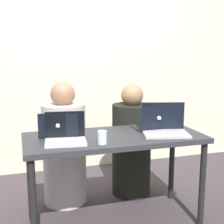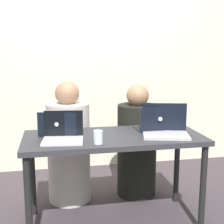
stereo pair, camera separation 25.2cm
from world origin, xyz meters
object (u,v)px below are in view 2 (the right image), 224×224
at_px(person_on_right, 137,146).
at_px(laptop_back_left, 59,130).
at_px(water_glass_left, 98,138).
at_px(laptop_front_left, 63,134).
at_px(laptop_back_right, 156,125).
at_px(laptop_front_right, 165,129).
at_px(person_on_left, 69,149).

xyz_separation_m(person_on_right, laptop_back_left, (-0.76, -0.42, 0.31)).
relative_size(laptop_back_left, water_glass_left, 3.46).
bearing_deg(person_on_right, laptop_back_left, 13.71).
bearing_deg(person_on_right, laptop_front_left, 22.61).
bearing_deg(laptop_back_right, laptop_back_left, -0.02).
relative_size(laptop_front_right, water_glass_left, 4.21).
bearing_deg(laptop_front_left, laptop_front_right, 7.43).
bearing_deg(laptop_back_left, water_glass_left, 146.26).
distance_m(laptop_back_left, laptop_front_left, 0.15).
bearing_deg(person_on_left, water_glass_left, 101.41).
xyz_separation_m(laptop_back_right, water_glass_left, (-0.54, -0.29, -0.01)).
height_order(laptop_back_right, water_glass_left, laptop_back_right).
distance_m(laptop_front_right, water_glass_left, 0.58).
height_order(person_on_left, person_on_right, person_on_left).
distance_m(person_on_right, laptop_back_left, 0.92).
relative_size(laptop_back_left, laptop_front_left, 1.05).
bearing_deg(laptop_back_left, person_on_left, -91.12).
relative_size(person_on_left, water_glass_left, 11.82).
distance_m(person_on_left, laptop_front_left, 0.64).
relative_size(person_on_right, water_glass_left, 11.39).
distance_m(laptop_back_left, water_glass_left, 0.39).
xyz_separation_m(person_on_right, laptop_front_left, (-0.74, -0.57, 0.31)).
height_order(laptop_front_right, water_glass_left, laptop_front_right).
xyz_separation_m(laptop_back_left, water_glass_left, (0.28, -0.28, -0.00)).
bearing_deg(laptop_front_left, laptop_back_left, 107.71).
xyz_separation_m(person_on_right, water_glass_left, (-0.49, -0.70, 0.30)).
relative_size(person_on_left, laptop_back_left, 3.42).
bearing_deg(water_glass_left, laptop_back_right, 28.09).
bearing_deg(person_on_right, laptop_back_right, 82.57).
bearing_deg(person_on_right, water_glass_left, 40.03).
distance_m(person_on_right, laptop_front_right, 0.64).
distance_m(person_on_left, laptop_back_right, 0.88).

